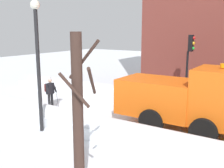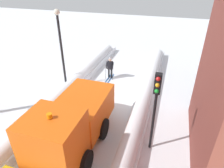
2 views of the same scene
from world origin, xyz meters
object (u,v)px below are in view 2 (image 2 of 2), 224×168
(plow_truck, at_px, (72,124))
(traffic_light_pole, at_px, (156,99))
(skier, at_px, (110,67))
(street_lamp, at_px, (61,41))

(plow_truck, xyz_separation_m, traffic_light_pole, (-3.58, -1.05, 1.44))
(plow_truck, bearing_deg, skier, -85.24)
(plow_truck, distance_m, street_lamp, 6.69)
(traffic_light_pole, distance_m, street_lamp, 8.26)
(skier, relative_size, street_lamp, 0.32)
(skier, bearing_deg, street_lamp, 39.47)
(plow_truck, bearing_deg, street_lamp, -57.25)
(skier, relative_size, traffic_light_pole, 0.44)
(traffic_light_pole, bearing_deg, plow_truck, 16.31)
(traffic_light_pole, relative_size, street_lamp, 0.74)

